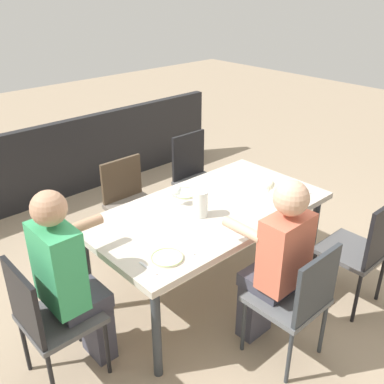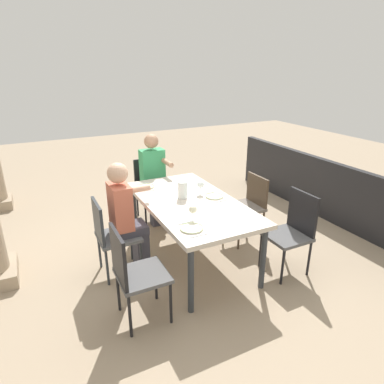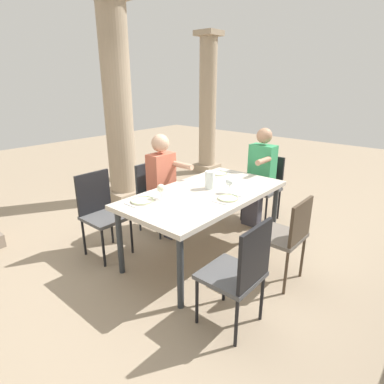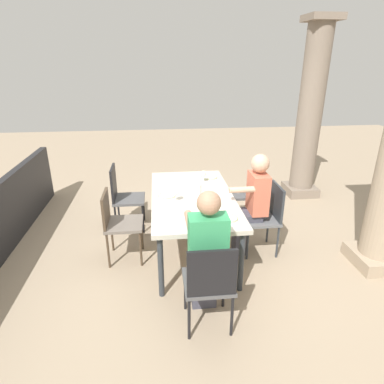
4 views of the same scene
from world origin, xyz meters
name	(u,v)px [view 2 (image 2 of 4)]	position (x,y,z in m)	size (l,w,h in m)	color
ground_plane	(190,258)	(0.00, 0.00, 0.00)	(16.00, 16.00, 0.00)	gray
dining_table	(190,206)	(0.00, 0.00, 0.70)	(1.88, 1.00, 0.76)	beige
chair_west_north	(133,270)	(-0.72, 0.92, 0.54)	(0.44, 0.44, 0.94)	#4F4F50
chair_west_south	(293,228)	(-0.72, -0.92, 0.53)	(0.44, 0.44, 0.94)	#4F4F50
chair_mid_north	(111,233)	(0.10, 0.92, 0.52)	(0.44, 0.44, 0.90)	#5B5E61
chair_mid_south	(249,203)	(0.10, -0.91, 0.53)	(0.44, 0.44, 0.88)	#6A6158
chair_head_east	(151,185)	(1.36, 0.00, 0.52)	(0.44, 0.44, 0.91)	#4F4F50
diner_woman_green	(127,214)	(0.11, 0.73, 0.70)	(0.35, 0.50, 1.29)	#3F3F4C
diner_man_white	(154,177)	(1.18, 0.00, 0.71)	(0.49, 0.35, 1.32)	#3F3F4C
patio_railing	(333,193)	(0.00, -2.38, 0.45)	(4.28, 0.10, 0.90)	black
plate_0	(191,228)	(-0.64, 0.30, 0.77)	(0.23, 0.23, 0.02)	silver
wine_glass_0	(193,210)	(-0.47, 0.20, 0.88)	(0.08, 0.08, 0.16)	white
fork_0	(199,235)	(-0.79, 0.30, 0.76)	(0.02, 0.17, 0.01)	silver
spoon_0	(185,223)	(-0.49, 0.30, 0.76)	(0.02, 0.17, 0.01)	silver
plate_1	(214,196)	(-0.02, -0.31, 0.77)	(0.21, 0.21, 0.02)	silver
wine_glass_1	(200,185)	(0.15, -0.21, 0.88)	(0.08, 0.08, 0.16)	white
fork_1	(221,201)	(-0.17, -0.31, 0.76)	(0.02, 0.17, 0.01)	silver
spoon_1	(208,193)	(0.13, -0.31, 0.76)	(0.02, 0.17, 0.01)	silver
plate_2	(146,187)	(0.66, 0.30, 0.77)	(0.21, 0.21, 0.02)	silver
fork_2	(150,191)	(0.51, 0.30, 0.76)	(0.02, 0.17, 0.01)	silver
spoon_2	(142,183)	(0.81, 0.30, 0.76)	(0.02, 0.17, 0.01)	silver
water_pitcher	(183,191)	(0.13, 0.04, 0.85)	(0.11, 0.11, 0.20)	white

